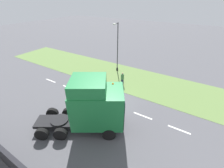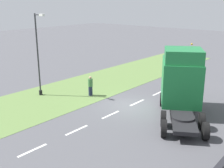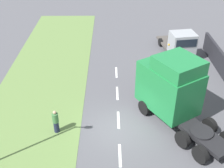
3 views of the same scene
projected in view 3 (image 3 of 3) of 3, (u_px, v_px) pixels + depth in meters
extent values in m
plane|color=#515156|center=(119.00, 129.00, 18.34)|extent=(120.00, 120.00, 0.00)
cube|color=#607F42|center=(27.00, 129.00, 18.29)|extent=(7.00, 44.00, 0.01)
cube|color=white|center=(120.00, 155.00, 16.40)|extent=(0.16, 1.80, 0.00)
cube|color=white|center=(118.00, 120.00, 19.10)|extent=(0.16, 1.80, 0.00)
cube|color=white|center=(117.00, 93.00, 21.79)|extent=(0.16, 1.80, 0.00)
cube|color=white|center=(116.00, 72.00, 24.48)|extent=(0.16, 1.80, 0.00)
cube|color=black|center=(183.00, 120.00, 18.10)|extent=(4.89, 6.75, 0.24)
cube|color=#1E7A3D|center=(169.00, 88.00, 18.37)|extent=(4.21, 4.65, 2.93)
cube|color=black|center=(149.00, 82.00, 20.12)|extent=(1.88, 1.19, 1.64)
cube|color=black|center=(151.00, 67.00, 19.43)|extent=(1.99, 1.25, 0.94)
cube|color=#1E7A3D|center=(179.00, 66.00, 16.92)|extent=(3.39, 3.42, 0.90)
sphere|color=orange|center=(169.00, 45.00, 18.19)|extent=(0.14, 0.14, 0.14)
cylinder|color=black|center=(202.00, 132.00, 16.87)|extent=(1.93, 1.93, 0.12)
cylinder|color=black|center=(144.00, 107.00, 19.41)|extent=(0.82, 1.05, 1.04)
cylinder|color=black|center=(170.00, 97.00, 20.46)|extent=(0.82, 1.05, 1.04)
cylinder|color=black|center=(182.00, 140.00, 16.77)|extent=(0.82, 1.05, 1.04)
cylinder|color=black|center=(210.00, 126.00, 17.82)|extent=(0.82, 1.05, 1.04)
cylinder|color=black|center=(200.00, 155.00, 15.76)|extent=(0.82, 1.05, 1.04)
cube|color=#999EA3|center=(182.00, 43.00, 25.78)|extent=(2.43, 2.11, 2.01)
cube|color=black|center=(187.00, 44.00, 24.80)|extent=(1.90, 0.33, 0.72)
cube|color=#4C4742|center=(171.00, 43.00, 28.51)|extent=(2.66, 3.64, 0.18)
cube|color=#4C4742|center=(178.00, 42.00, 26.74)|extent=(2.17, 0.42, 1.40)
cylinder|color=black|center=(191.00, 54.00, 26.56)|extent=(0.36, 0.83, 0.80)
cylinder|color=black|center=(170.00, 56.00, 26.29)|extent=(0.36, 0.83, 0.80)
cylinder|color=black|center=(179.00, 41.00, 29.13)|extent=(0.36, 0.83, 0.80)
cylinder|color=black|center=(160.00, 42.00, 28.86)|extent=(0.36, 0.83, 0.80)
cylinder|color=#1E233D|center=(56.00, 127.00, 17.91)|extent=(0.34, 0.34, 0.81)
cylinder|color=#3F723F|center=(55.00, 118.00, 17.51)|extent=(0.39, 0.39, 0.64)
sphere|color=tan|center=(54.00, 112.00, 17.28)|extent=(0.22, 0.22, 0.22)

